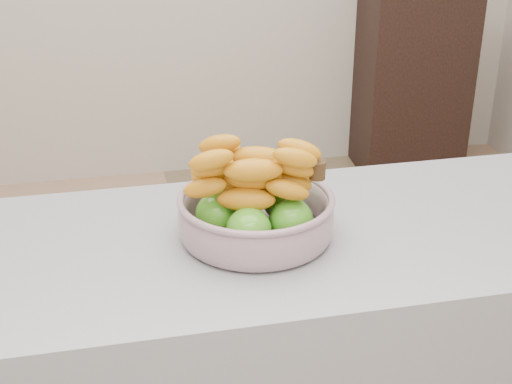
% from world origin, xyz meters
% --- Properties ---
extents(cabinet, '(0.58, 0.48, 0.98)m').
position_xyz_m(cabinet, '(1.35, 1.78, 0.49)').
color(cabinet, black).
rests_on(cabinet, ground).
extents(fruit_bowl, '(0.31, 0.31, 0.20)m').
position_xyz_m(fruit_bowl, '(-0.01, -0.47, 0.96)').
color(fruit_bowl, '#AAB4CC').
rests_on(fruit_bowl, counter).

